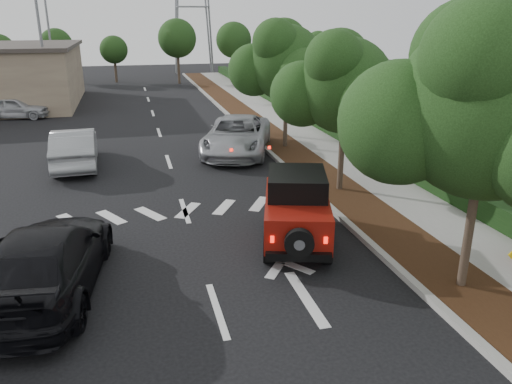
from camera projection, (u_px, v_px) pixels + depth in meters
name	position (u px, v px, depth m)	size (l,w,h in m)	color
ground	(217.00, 310.00, 10.67)	(120.00, 120.00, 0.00)	black
curb	(271.00, 153.00, 22.69)	(0.20, 70.00, 0.15)	#9E9B93
planting_strip	(291.00, 152.00, 22.93)	(1.80, 70.00, 0.12)	black
sidewalk	(330.00, 150.00, 23.37)	(2.00, 70.00, 0.12)	gray
hedge	(358.00, 141.00, 23.58)	(0.80, 70.00, 0.80)	black
transmission_tower	(195.00, 73.00, 55.95)	(7.00, 4.00, 28.00)	slate
street_tree_near	(460.00, 289.00, 11.52)	(3.80, 3.80, 5.92)	black
street_tree_mid	(339.00, 192.00, 17.92)	(3.20, 3.20, 5.32)	black
street_tree_far	(285.00, 148.00, 23.86)	(3.40, 3.40, 5.62)	black
light_pole_a	(51.00, 112.00, 32.92)	(2.00, 0.22, 9.00)	slate
light_pole_b	(57.00, 89.00, 43.66)	(2.00, 0.22, 9.00)	slate
red_jeep	(296.00, 207.00, 13.72)	(2.61, 3.99, 1.96)	black
silver_suv_ahead	(237.00, 136.00, 22.75)	(2.74, 5.93, 1.65)	#A5A6AD
black_suv_oncoming	(46.00, 261.00, 11.08)	(2.26, 5.56, 1.61)	black
silver_sedan_oncoming	(75.00, 148.00, 20.74)	(1.69, 4.84, 1.60)	#989A9F
parked_suv	(15.00, 108.00, 30.70)	(1.59, 3.95, 1.35)	#B5B7BD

